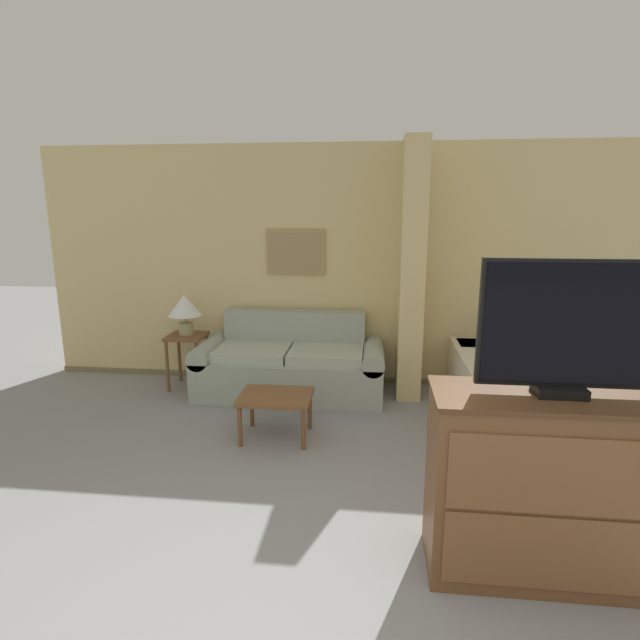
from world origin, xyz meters
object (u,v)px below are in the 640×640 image
bed (544,397)px  couch (291,365)px  coffee_table (276,401)px  tv (566,329)px  tv_dresser (549,486)px  table_lamp (185,307)px

bed → couch: bearing=165.4°
coffee_table → tv: 2.48m
couch → tv: (1.79, -2.51, 1.05)m
couch → bed: (2.38, -0.62, -0.02)m
couch → tv_dresser: bearing=-54.5°
couch → tv_dresser: (1.79, -2.51, 0.20)m
couch → bed: bearing=-14.6°
couch → table_lamp: bearing=177.6°
coffee_table → table_lamp: table_lamp is taller
tv → bed: 2.25m
couch → table_lamp: (-1.15, 0.05, 0.59)m
coffee_table → bed: 2.38m
tv_dresser → bed: size_ratio=0.62×
table_lamp → tv: bearing=-41.0°
couch → tv: 3.26m
table_lamp → tv_dresser: (2.94, -2.56, -0.39)m
couch → coffee_table: size_ratio=3.22×
tv_dresser → tv: bearing=90.0°
couch → tv_dresser: tv_dresser is taller
bed → tv: bearing=-107.4°
tv_dresser → coffee_table: bearing=140.4°
couch → table_lamp: size_ratio=4.46×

